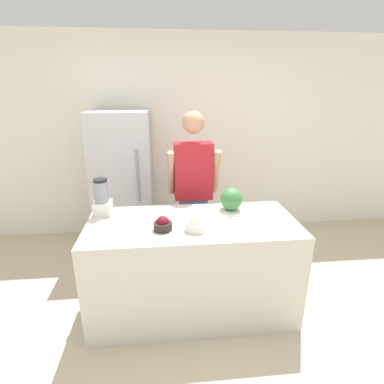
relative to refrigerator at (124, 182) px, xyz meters
name	(u,v)px	position (x,y,z in m)	size (l,w,h in m)	color
ground_plane	(197,340)	(0.72, -1.70, -0.85)	(14.00, 14.00, 0.00)	beige
wall_back	(179,139)	(0.72, 0.42, 0.45)	(8.00, 0.06, 2.60)	white
counter_island	(192,267)	(0.72, -1.31, -0.41)	(1.76, 0.79, 0.88)	beige
refrigerator	(124,182)	(0.00, 0.00, 0.00)	(0.68, 0.76, 1.70)	#B7B7BC
person	(193,191)	(0.80, -0.58, 0.05)	(0.54, 0.27, 1.73)	#4C608C
cutting_board	(231,210)	(1.09, -1.11, 0.04)	(0.34, 0.29, 0.01)	white
watermelon	(231,199)	(1.09, -1.11, 0.15)	(0.20, 0.20, 0.20)	#3D7F3D
bowl_cherries	(163,224)	(0.47, -1.44, 0.08)	(0.15, 0.15, 0.12)	#2D231E
bowl_cream	(196,225)	(0.73, -1.47, 0.08)	(0.17, 0.17, 0.12)	white
blender	(102,199)	(-0.05, -1.07, 0.18)	(0.15, 0.15, 0.33)	silver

